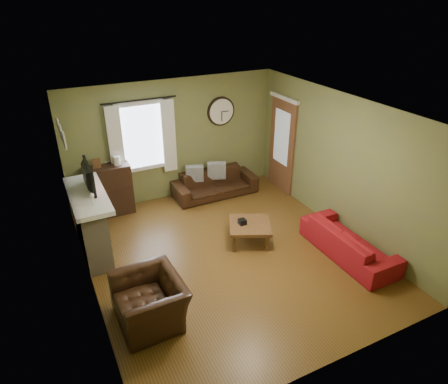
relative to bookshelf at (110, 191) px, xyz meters
name	(u,v)px	position (x,y,z in m)	size (l,w,h in m)	color
floor	(229,255)	(1.52, -2.39, -0.53)	(4.60, 5.20, 0.00)	brown
ceiling	(230,111)	(1.52, -2.39, 2.07)	(4.60, 5.20, 0.00)	white
wall_left	(83,223)	(-0.78, -2.39, 0.77)	(0.00, 5.20, 2.60)	olive
wall_right	(340,165)	(3.82, -2.39, 0.77)	(0.00, 5.20, 2.60)	olive
wall_back	(174,140)	(1.52, 0.21, 0.77)	(4.60, 0.00, 2.60)	olive
wall_front	(337,286)	(1.52, -4.99, 0.77)	(4.60, 0.00, 2.60)	olive
fireplace	(91,226)	(-0.58, -1.24, 0.02)	(0.40, 1.40, 1.10)	tan
firebox	(104,235)	(-0.39, -1.24, -0.23)	(0.04, 0.60, 0.55)	black
mantel	(87,195)	(-0.55, -1.24, 0.61)	(0.58, 1.60, 0.08)	white
tv	(85,180)	(-0.53, -1.09, 0.82)	(0.60, 0.08, 0.35)	black
tv_screen	(89,176)	(-0.45, -1.09, 0.88)	(0.02, 0.62, 0.36)	#994C3F
medallion_left	(64,141)	(-0.76, -1.59, 1.72)	(0.28, 0.28, 0.03)	white
medallion_mid	(61,133)	(-0.76, -1.24, 1.72)	(0.28, 0.28, 0.03)	white
medallion_right	(59,127)	(-0.76, -0.89, 1.72)	(0.28, 0.28, 0.03)	white
window_pane	(142,137)	(0.82, 0.19, 0.97)	(1.00, 0.02, 1.30)	silver
curtain_rod	(139,100)	(0.82, 0.09, 1.74)	(0.03, 0.03, 1.50)	black
curtain_left	(116,145)	(0.27, 0.09, 0.92)	(0.28, 0.04, 1.55)	silver
curtain_right	(169,136)	(1.37, 0.09, 0.92)	(0.28, 0.04, 1.55)	silver
wall_clock	(221,112)	(2.62, 0.16, 1.27)	(0.64, 0.06, 0.64)	white
door	(282,146)	(3.79, -0.54, 0.52)	(0.05, 0.90, 2.10)	brown
bookshelf	(110,191)	(0.00, 0.00, 0.00)	(0.90, 0.38, 1.06)	black
book	(103,166)	(-0.01, 0.28, 0.43)	(0.17, 0.23, 0.02)	brown
sofa_brown	(215,183)	(2.29, -0.18, -0.26)	(1.88, 0.74, 0.55)	black
pillow_left	(195,174)	(1.86, -0.04, 0.02)	(0.39, 0.12, 0.39)	gray
pillow_right	(217,171)	(2.36, -0.11, 0.02)	(0.41, 0.12, 0.41)	gray
sofa_red	(349,242)	(3.40, -3.30, -0.26)	(1.87, 0.73, 0.55)	maroon
armchair	(150,301)	(-0.16, -3.25, -0.20)	(1.02, 0.90, 0.67)	black
coffee_table	(249,233)	(2.04, -2.19, -0.33)	(0.74, 0.74, 0.39)	brown
tissue_box	(242,224)	(1.91, -2.14, -0.13)	(0.13, 0.13, 0.10)	black
wine_glass_a	(92,200)	(-0.53, -1.73, 0.76)	(0.08, 0.08, 0.22)	white
wine_glass_b	(92,200)	(-0.53, -1.70, 0.74)	(0.07, 0.07, 0.19)	white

